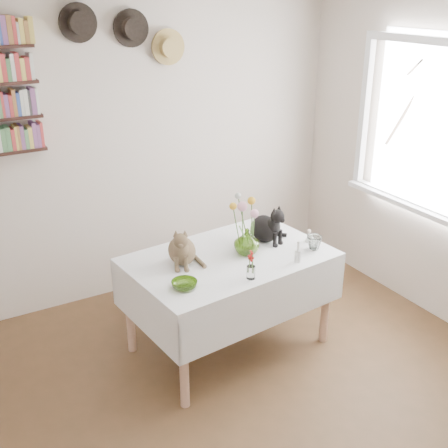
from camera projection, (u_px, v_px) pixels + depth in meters
room at (280, 260)px, 2.76m from camera, size 4.08×4.58×2.58m
window at (432, 143)px, 4.25m from camera, size 0.12×1.52×1.32m
dining_table at (229, 279)px, 4.01m from camera, size 1.48×1.03×0.75m
tabby_cat at (182, 244)px, 3.78m from camera, size 0.29×0.31×0.29m
black_cat at (265, 222)px, 4.11m from camera, size 0.27×0.31×0.30m
flower_vase at (247, 242)px, 3.93m from camera, size 0.19×0.19×0.19m
green_bowl at (184, 285)px, 3.50m from camera, size 0.18×0.18×0.05m
drinking_glass at (314, 243)px, 4.02m from camera, size 0.12×0.12×0.10m
candlestick at (298, 255)px, 3.83m from camera, size 0.04×0.04×0.16m
berry_jar at (251, 265)px, 3.59m from camera, size 0.06×0.06×0.22m
porcelain_figurine at (309, 236)px, 4.14m from camera, size 0.05×0.05×0.10m
flower_bouquet at (246, 208)px, 3.85m from camera, size 0.17×0.12×0.39m
wall_hats at (128, 33)px, 4.20m from camera, size 0.98×0.09×0.48m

